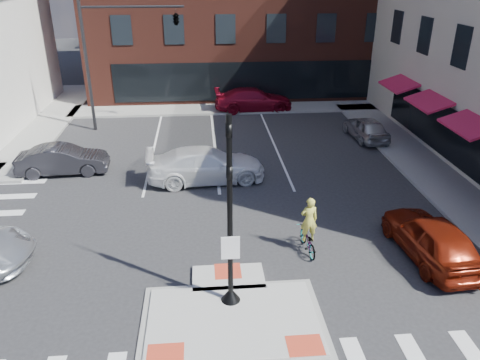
{
  "coord_description": "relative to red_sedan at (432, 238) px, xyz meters",
  "views": [
    {
      "loc": [
        -0.71,
        -11.24,
        9.6
      ],
      "look_at": [
        0.7,
        5.19,
        2.0
      ],
      "focal_mm": 35.0,
      "sensor_mm": 36.0,
      "label": 1
    }
  ],
  "objects": [
    {
      "name": "sidewalk_e",
      "position": [
        3.51,
        7.68,
        -0.73
      ],
      "size": [
        3.0,
        24.0,
        0.15
      ],
      "primitive_type": "cube",
      "color": "gray",
      "rests_on": "ground"
    },
    {
      "name": "white_pickup",
      "position": [
        -7.85,
        7.3,
        0.02
      ],
      "size": [
        5.83,
        2.77,
        1.64
      ],
      "primitive_type": "imported",
      "rotation": [
        0.0,
        0.0,
        1.66
      ],
      "color": "white",
      "rests_on": "ground"
    },
    {
      "name": "sidewalk_n",
      "position": [
        -4.29,
        19.68,
        -0.73
      ],
      "size": [
        26.0,
        3.0,
        0.15
      ],
      "primitive_type": "cube",
      "color": "gray",
      "rests_on": "ground"
    },
    {
      "name": "bg_car_dark",
      "position": [
        -15.0,
        8.79,
        -0.08
      ],
      "size": [
        4.5,
        1.81,
        1.45
      ],
      "primitive_type": "imported",
      "rotation": [
        0.0,
        0.0,
        1.63
      ],
      "color": "#28272D",
      "rests_on": "ground"
    },
    {
      "name": "building_far_left",
      "position": [
        -11.29,
        49.68,
        4.2
      ],
      "size": [
        10.0,
        12.0,
        10.0
      ],
      "primitive_type": "cube",
      "color": "slate",
      "rests_on": "ground"
    },
    {
      "name": "bg_car_silver",
      "position": [
        1.85,
        12.51,
        -0.12
      ],
      "size": [
        1.99,
        4.16,
        1.37
      ],
      "primitive_type": "imported",
      "rotation": [
        0.0,
        0.0,
        3.23
      ],
      "color": "#B7BABF",
      "rests_on": "ground"
    },
    {
      "name": "red_sedan",
      "position": [
        0.0,
        0.0,
        0.0
      ],
      "size": [
        2.28,
        4.85,
        1.61
      ],
      "primitive_type": "imported",
      "rotation": [
        0.0,
        0.0,
        3.22
      ],
      "color": "maroon",
      "rests_on": "ground"
    },
    {
      "name": "signal_pole",
      "position": [
        -7.29,
        -1.93,
        1.55
      ],
      "size": [
        0.6,
        0.6,
        5.98
      ],
      "color": "black",
      "rests_on": "refuge_island"
    },
    {
      "name": "bg_car_red",
      "position": [
        -4.23,
        19.18,
        0.0
      ],
      "size": [
        5.64,
        2.49,
        1.61
      ],
      "primitive_type": "imported",
      "rotation": [
        0.0,
        0.0,
        1.61
      ],
      "color": "maroon",
      "rests_on": "ground"
    },
    {
      "name": "mast_arm_signal",
      "position": [
        -10.76,
        15.68,
        5.4
      ],
      "size": [
        6.1,
        2.24,
        8.0
      ],
      "color": "black",
      "rests_on": "ground"
    },
    {
      "name": "cyclist",
      "position": [
        -4.29,
        0.76,
        -0.07
      ],
      "size": [
        0.73,
        1.75,
        2.17
      ],
      "rotation": [
        0.0,
        0.0,
        3.22
      ],
      "color": "#3F3F44",
      "rests_on": "ground"
    },
    {
      "name": "ground",
      "position": [
        -7.29,
        -2.32,
        -0.8
      ],
      "size": [
        120.0,
        120.0,
        0.0
      ],
      "primitive_type": "plane",
      "color": "#28282B",
      "rests_on": "ground"
    },
    {
      "name": "refuge_island",
      "position": [
        -7.29,
        -2.58,
        -0.75
      ],
      "size": [
        5.4,
        4.65,
        0.13
      ],
      "color": "gray",
      "rests_on": "ground"
    }
  ]
}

